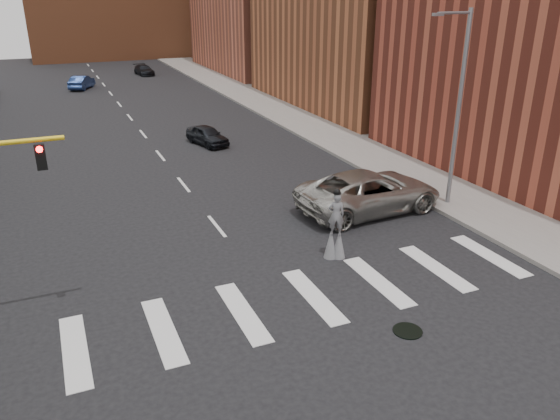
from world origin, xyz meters
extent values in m
plane|color=black|center=(0.00, 0.00, 0.00)|extent=(160.00, 160.00, 0.00)
cube|color=slate|center=(12.50, 25.00, 0.09)|extent=(5.00, 90.00, 0.18)
cylinder|color=black|center=(3.00, -2.00, 0.02)|extent=(0.90, 0.90, 0.04)
cylinder|color=slate|center=(11.00, 6.00, 4.50)|extent=(0.20, 0.20, 9.00)
cylinder|color=slate|center=(10.20, 6.00, 8.80)|extent=(1.80, 0.12, 0.12)
cube|color=slate|center=(9.30, 6.00, 8.75)|extent=(0.50, 0.18, 0.12)
cube|color=black|center=(-6.50, 3.00, 5.30)|extent=(0.28, 0.18, 0.75)
cylinder|color=#FF0C0C|center=(-6.50, 2.90, 5.55)|extent=(0.18, 0.06, 0.18)
cylinder|color=#312213|center=(3.48, 3.23, 0.48)|extent=(0.07, 0.07, 0.95)
cylinder|color=#312213|center=(3.19, 3.35, 0.48)|extent=(0.07, 0.07, 0.95)
cone|color=#5C5C60|center=(3.48, 3.23, 0.59)|extent=(0.52, 0.52, 1.19)
cone|color=#5C5C60|center=(3.19, 3.35, 0.59)|extent=(0.52, 0.52, 1.19)
imported|color=#5C5C60|center=(3.33, 3.29, 1.80)|extent=(0.73, 0.61, 1.71)
sphere|color=black|center=(3.33, 3.29, 2.72)|extent=(0.26, 0.26, 0.26)
cylinder|color=black|center=(3.33, 3.29, 2.67)|extent=(0.34, 0.34, 0.02)
cube|color=yellow|center=(3.39, 3.42, 2.27)|extent=(0.22, 0.05, 0.10)
imported|color=#A6A49D|center=(7.12, 6.90, 0.97)|extent=(7.14, 3.62, 1.93)
imported|color=black|center=(3.48, 21.36, 0.64)|extent=(2.43, 4.00, 1.27)
imported|color=navy|center=(-2.37, 47.98, 0.70)|extent=(3.05, 4.45, 1.39)
imported|color=black|center=(5.46, 55.58, 0.59)|extent=(2.11, 4.25, 1.19)
camera|label=1|loc=(-6.14, -13.37, 9.71)|focal=35.00mm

